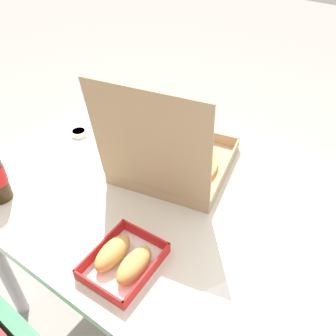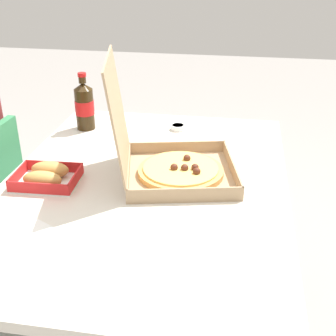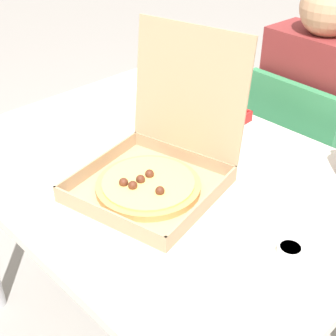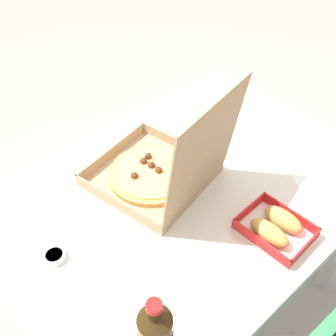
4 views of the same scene
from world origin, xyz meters
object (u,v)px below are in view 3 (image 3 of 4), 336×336
at_px(bread_side_box, 216,117).
at_px(paper_menu, 151,98).
at_px(chair, 301,161).
at_px(pizza_box_open, 156,167).
at_px(dipping_sauce_cup, 290,250).
at_px(diner_person, 319,108).

distance_m(bread_side_box, paper_menu, 0.30).
xyz_separation_m(chair, bread_side_box, (-0.12, -0.38, 0.28)).
height_order(chair, pizza_box_open, pizza_box_open).
bearing_deg(dipping_sauce_cup, chair, 118.35).
height_order(chair, paper_menu, chair).
height_order(pizza_box_open, bread_side_box, pizza_box_open).
bearing_deg(chair, paper_menu, -136.50).
relative_size(chair, pizza_box_open, 1.86).
distance_m(chair, diner_person, 0.21).
height_order(diner_person, dipping_sauce_cup, diner_person).
height_order(chair, bread_side_box, chair).
bearing_deg(bread_side_box, chair, 72.37).
bearing_deg(diner_person, dipping_sauce_cup, -63.64).
distance_m(diner_person, pizza_box_open, 0.81).
bearing_deg(bread_side_box, paper_menu, -177.04).
bearing_deg(diner_person, paper_menu, -132.75).
relative_size(chair, dipping_sauce_cup, 14.82).
relative_size(diner_person, bread_side_box, 5.85).
xyz_separation_m(chair, pizza_box_open, (-0.01, -0.74, 0.31)).
height_order(pizza_box_open, paper_menu, pizza_box_open).
relative_size(pizza_box_open, bread_side_box, 2.26).
xyz_separation_m(paper_menu, dipping_sauce_cup, (0.80, -0.32, 0.01)).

